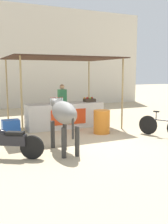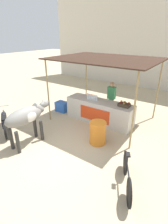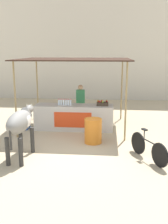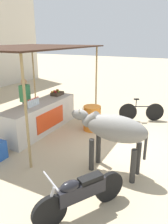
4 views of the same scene
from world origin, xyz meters
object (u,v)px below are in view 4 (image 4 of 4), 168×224
stall_counter (41,117)px  motorcycle_parked (81,193)px  bicycle_leaning (141,112)px  cow (113,130)px  water_barrel (92,118)px  vendor_behind_counter (26,102)px  fruit_crate (57,93)px

stall_counter → motorcycle_parked: (-2.62, -2.88, -0.05)m
motorcycle_parked → bicycle_leaning: size_ratio=1.06×
motorcycle_parked → bicycle_leaning: 5.06m
cow → motorcycle_parked: (-1.49, 0.02, -0.61)m
stall_counter → bicycle_leaning: stall_counter is taller
motorcycle_parked → water_barrel: bearing=22.0°
water_barrel → bicycle_leaning: bicycle_leaning is taller
vendor_behind_counter → cow: vendor_behind_counter is taller
fruit_crate → bicycle_leaning: fruit_crate is taller
stall_counter → vendor_behind_counter: (0.17, 0.75, 0.37)m
bicycle_leaning → motorcycle_parked: bearing=-178.5°
vendor_behind_counter → motorcycle_parked: vendor_behind_counter is taller
stall_counter → water_barrel: stall_counter is taller
fruit_crate → water_barrel: fruit_crate is taller
vendor_behind_counter → water_barrel: vendor_behind_counter is taller
cow → bicycle_leaning: size_ratio=1.23×
water_barrel → cow: bearing=-144.2°
water_barrel → motorcycle_parked: (-3.45, -1.39, 0.02)m
stall_counter → fruit_crate: bearing=3.2°
stall_counter → bicycle_leaning: bearing=-48.4°
stall_counter → vendor_behind_counter: 0.86m
fruit_crate → water_barrel: (-0.27, -1.54, -0.62)m
stall_counter → fruit_crate: 1.22m
water_barrel → cow: 2.50m
bicycle_leaning → fruit_crate: bearing=115.7°
cow → motorcycle_parked: cow is taller
water_barrel → cow: (-1.96, -1.42, 0.62)m
motorcycle_parked → cow: bearing=-0.8°
fruit_crate → cow: cow is taller
cow → fruit_crate: bearing=53.0°
bicycle_leaning → stall_counter: bearing=131.6°
fruit_crate → cow: bearing=-127.0°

